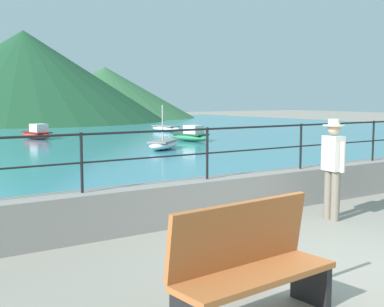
{
  "coord_description": "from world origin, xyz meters",
  "views": [
    {
      "loc": [
        -5.2,
        -3.91,
        2.1
      ],
      "look_at": [
        0.02,
        3.7,
        1.1
      ],
      "focal_mm": 47.9,
      "sensor_mm": 36.0,
      "label": 1
    }
  ],
  "objects_px": {
    "bench_main": "(249,263)",
    "boat_2": "(166,128)",
    "person_walking": "(333,164)",
    "boat_1": "(191,135)",
    "boat_3": "(164,144)",
    "boat_4": "(37,134)"
  },
  "relations": [
    {
      "from": "bench_main",
      "to": "boat_2",
      "type": "height_order",
      "value": "bench_main"
    },
    {
      "from": "person_walking",
      "to": "bench_main",
      "type": "bearing_deg",
      "value": -149.42
    },
    {
      "from": "bench_main",
      "to": "boat_1",
      "type": "relative_size",
      "value": 0.71
    },
    {
      "from": "boat_2",
      "to": "boat_3",
      "type": "bearing_deg",
      "value": -122.03
    },
    {
      "from": "boat_2",
      "to": "boat_3",
      "type": "height_order",
      "value": "boat_3"
    },
    {
      "from": "bench_main",
      "to": "boat_1",
      "type": "height_order",
      "value": "bench_main"
    },
    {
      "from": "boat_1",
      "to": "boat_2",
      "type": "distance_m",
      "value": 7.17
    },
    {
      "from": "bench_main",
      "to": "boat_3",
      "type": "bearing_deg",
      "value": 61.65
    },
    {
      "from": "bench_main",
      "to": "person_walking",
      "type": "xyz_separation_m",
      "value": [
        3.83,
        2.27,
        0.42
      ]
    },
    {
      "from": "boat_3",
      "to": "boat_2",
      "type": "bearing_deg",
      "value": 57.97
    },
    {
      "from": "bench_main",
      "to": "boat_3",
      "type": "distance_m",
      "value": 15.82
    },
    {
      "from": "person_walking",
      "to": "boat_2",
      "type": "height_order",
      "value": "person_walking"
    },
    {
      "from": "person_walking",
      "to": "boat_1",
      "type": "bearing_deg",
      "value": 64.62
    },
    {
      "from": "boat_1",
      "to": "boat_3",
      "type": "bearing_deg",
      "value": -140.03
    },
    {
      "from": "bench_main",
      "to": "person_walking",
      "type": "relative_size",
      "value": 0.99
    },
    {
      "from": "person_walking",
      "to": "boat_1",
      "type": "distance_m",
      "value": 15.77
    },
    {
      "from": "boat_1",
      "to": "boat_2",
      "type": "relative_size",
      "value": 1.01
    },
    {
      "from": "bench_main",
      "to": "boat_2",
      "type": "distance_m",
      "value": 26.68
    },
    {
      "from": "person_walking",
      "to": "boat_4",
      "type": "xyz_separation_m",
      "value": [
        1.13,
        19.64,
        -0.65
      ]
    },
    {
      "from": "boat_3",
      "to": "boat_4",
      "type": "height_order",
      "value": "boat_3"
    },
    {
      "from": "person_walking",
      "to": "boat_3",
      "type": "bearing_deg",
      "value": 72.49
    },
    {
      "from": "bench_main",
      "to": "boat_4",
      "type": "bearing_deg",
      "value": 77.24
    }
  ]
}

